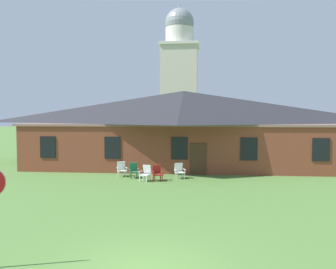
{
  "coord_description": "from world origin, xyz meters",
  "views": [
    {
      "loc": [
        1.58,
        -8.96,
        4.09
      ],
      "look_at": [
        -0.18,
        9.06,
        3.04
      ],
      "focal_mm": 38.72,
      "sensor_mm": 36.0,
      "label": 1
    }
  ],
  "objects_px": {
    "lawn_chair_by_porch": "(122,169)",
    "lawn_chair_middle": "(157,173)",
    "lawn_chair_right_end": "(179,170)",
    "lawn_chair_left_end": "(146,173)",
    "lawn_chair_near_door": "(134,170)"
  },
  "relations": [
    {
      "from": "lawn_chair_left_end",
      "to": "lawn_chair_near_door",
      "type": "bearing_deg",
      "value": 134.04
    },
    {
      "from": "lawn_chair_near_door",
      "to": "lawn_chair_right_end",
      "type": "relative_size",
      "value": 1.0
    },
    {
      "from": "lawn_chair_near_door",
      "to": "lawn_chair_right_end",
      "type": "height_order",
      "value": "same"
    },
    {
      "from": "lawn_chair_by_porch",
      "to": "lawn_chair_middle",
      "type": "height_order",
      "value": "same"
    },
    {
      "from": "lawn_chair_by_porch",
      "to": "lawn_chair_left_end",
      "type": "xyz_separation_m",
      "value": [
        1.81,
        -1.41,
        0.0
      ]
    },
    {
      "from": "lawn_chair_near_door",
      "to": "lawn_chair_by_porch",
      "type": "bearing_deg",
      "value": 153.02
    },
    {
      "from": "lawn_chair_near_door",
      "to": "lawn_chair_left_end",
      "type": "distance_m",
      "value": 1.33
    },
    {
      "from": "lawn_chair_by_porch",
      "to": "lawn_chair_right_end",
      "type": "relative_size",
      "value": 1.0
    },
    {
      "from": "lawn_chair_middle",
      "to": "lawn_chair_right_end",
      "type": "height_order",
      "value": "same"
    },
    {
      "from": "lawn_chair_by_porch",
      "to": "lawn_chair_middle",
      "type": "bearing_deg",
      "value": -27.04
    },
    {
      "from": "lawn_chair_middle",
      "to": "lawn_chair_right_end",
      "type": "bearing_deg",
      "value": 35.51
    },
    {
      "from": "lawn_chair_near_door",
      "to": "lawn_chair_right_end",
      "type": "bearing_deg",
      "value": 1.87
    },
    {
      "from": "lawn_chair_left_end",
      "to": "lawn_chair_right_end",
      "type": "distance_m",
      "value": 2.23
    },
    {
      "from": "lawn_chair_by_porch",
      "to": "lawn_chair_left_end",
      "type": "relative_size",
      "value": 1.0
    },
    {
      "from": "lawn_chair_near_door",
      "to": "lawn_chair_middle",
      "type": "distance_m",
      "value": 1.81
    }
  ]
}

